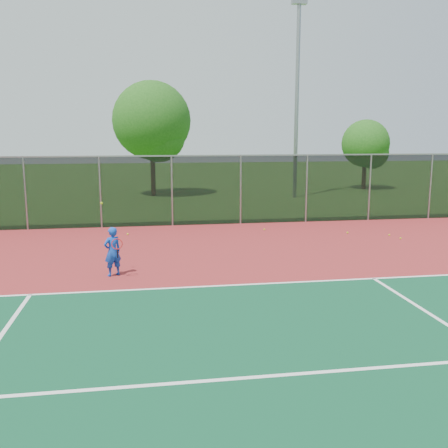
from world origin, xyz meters
name	(u,v)px	position (x,y,z in m)	size (l,w,h in m)	color
ground	(348,325)	(0.00, 0.00, 0.00)	(120.00, 120.00, 0.00)	#2D5D1A
court_apron	(316,294)	(0.00, 2.00, 0.01)	(30.00, 20.00, 0.02)	maroon
fence_back	(241,189)	(0.00, 12.00, 1.56)	(30.00, 0.06, 3.03)	black
tennis_player	(113,251)	(-5.07, 4.44, 0.72)	(0.60, 0.68, 2.08)	#1343B6
practice_ball_0	(389,235)	(5.23, 8.43, 0.06)	(0.07, 0.07, 0.07)	#B7CB17
practice_ball_1	(128,234)	(-4.86, 10.18, 0.06)	(0.07, 0.07, 0.07)	#B7CB17
practice_ball_2	(401,238)	(5.35, 7.78, 0.06)	(0.07, 0.07, 0.07)	#B7CB17
practice_ball_3	(348,233)	(3.80, 9.11, 0.06)	(0.07, 0.07, 0.07)	#B7CB17
practice_ball_4	(264,229)	(0.68, 10.29, 0.06)	(0.07, 0.07, 0.07)	#B7CB17
floodlight_n	(297,88)	(5.11, 20.68, 6.66)	(0.90, 0.40, 11.79)	gray
tree_back_left	(153,124)	(-3.52, 22.94, 4.54)	(4.93, 4.93, 7.24)	#3B2615
tree_back_mid	(367,146)	(11.56, 24.49, 3.10)	(3.37, 3.37, 4.95)	#3B2615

